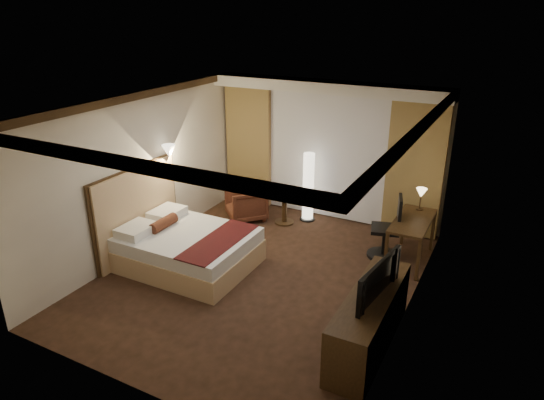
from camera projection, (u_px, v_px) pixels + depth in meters
The scene contains 21 objects.
floor at pixel (260, 276), 7.63m from camera, with size 4.50×5.50×0.01m, color black.
ceiling at pixel (258, 105), 6.62m from camera, with size 4.50×5.50×0.01m, color white.
back_wall at pixel (328, 150), 9.38m from camera, with size 4.50×0.02×2.70m, color beige.
left_wall at pixel (142, 173), 8.09m from camera, with size 0.02×5.50×2.70m, color beige.
right_wall at pixel (414, 227), 6.15m from camera, with size 0.02×5.50×2.70m, color beige.
crown_molding at pixel (258, 109), 6.64m from camera, with size 4.50×5.50×0.12m, color black, non-canonical shape.
soffit at pixel (326, 87), 8.71m from camera, with size 4.50×0.50×0.20m, color white.
curtain_sheer at pixel (326, 156), 9.35m from camera, with size 2.48×0.04×2.45m, color silver.
curtain_left_drape at pixel (249, 146), 10.04m from camera, with size 1.00×0.14×2.45m, color #9F8A48.
curtain_right_drape at pixel (415, 170), 8.57m from camera, with size 1.00×0.14×2.45m, color #9F8A48.
wall_sconce at pixel (169, 151), 8.37m from camera, with size 0.24×0.24×0.24m, color white, non-canonical shape.
bed at pixel (189, 249), 7.83m from camera, with size 2.00×1.56×0.59m, color white, non-canonical shape.
headboard at pixel (138, 212), 8.10m from camera, with size 0.12×1.86×1.50m, color tan, non-canonical shape.
armchair at pixel (246, 202), 9.55m from camera, with size 0.71×0.66×0.73m, color #4A2616.
side_table at pixel (284, 209), 9.39m from camera, with size 0.52×0.52×0.58m, color black, non-canonical shape.
floor_lamp at pixel (308, 187), 9.38m from camera, with size 0.29×0.29×1.38m, color white, non-canonical shape.
desk at pixel (411, 241), 7.95m from camera, with size 0.55×1.25×0.75m, color black, non-canonical shape.
desk_lamp at pixel (420, 200), 8.13m from camera, with size 0.18×0.18×0.34m, color #FFD899, non-canonical shape.
office_chair at pixel (385, 227), 8.02m from camera, with size 0.53×0.53×1.10m, color black, non-canonical shape.
dresser at pixel (369, 320), 5.94m from camera, with size 0.50×1.93×0.75m, color black, non-canonical shape.
television at pixel (371, 271), 5.69m from camera, with size 1.07×0.62×0.14m, color black.
Camera 1 is at (3.24, -5.78, 3.96)m, focal length 32.00 mm.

